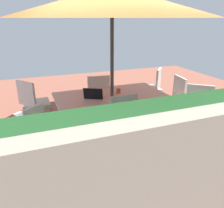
{
  "coord_description": "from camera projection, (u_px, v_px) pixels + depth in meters",
  "views": [
    {
      "loc": [
        1.34,
        3.5,
        2.03
      ],
      "look_at": [
        0.0,
        0.0,
        0.6
      ],
      "focal_mm": 36.26,
      "sensor_mm": 36.0,
      "label": 1
    }
  ],
  "objects": [
    {
      "name": "dining_table",
      "position": [
        112.0,
        99.0,
        3.98
      ],
      "size": [
        1.93,
        1.18,
        0.75
      ],
      "color": "silver",
      "rests_on": "ground_plane"
    },
    {
      "name": "chair_southeast",
      "position": [
        34.0,
        102.0,
        4.25
      ],
      "size": [
        0.58,
        0.58,
        0.98
      ],
      "rotation": [
        0.0,
        0.0,
        5.37
      ],
      "color": "silver",
      "rests_on": "ground_plane"
    },
    {
      "name": "laptop",
      "position": [
        94.0,
        96.0,
        3.8
      ],
      "size": [
        0.4,
        0.37,
        0.21
      ],
      "rotation": [
        0.0,
        0.0,
        -0.49
      ],
      "color": "#B7B7BC",
      "rests_on": "dining_table"
    },
    {
      "name": "chair_southwest",
      "position": [
        151.0,
        87.0,
        5.16
      ],
      "size": [
        0.59,
        0.58,
        0.98
      ],
      "rotation": [
        0.0,
        0.0,
        0.85
      ],
      "color": "silver",
      "rests_on": "ground_plane"
    },
    {
      "name": "chair_south",
      "position": [
        98.0,
        95.0,
        4.64
      ],
      "size": [
        0.47,
        0.48,
        0.98
      ],
      "rotation": [
        0.0,
        0.0,
        -0.1
      ],
      "color": "silver",
      "rests_on": "ground_plane"
    },
    {
      "name": "patio_umbrella",
      "position": [
        112.0,
        3.0,
        3.43
      ],
      "size": [
        3.2,
        3.2,
        2.48
      ],
      "color": "#4C4C4C",
      "rests_on": "ground_plane"
    },
    {
      "name": "chair_west",
      "position": [
        172.0,
        99.0,
        4.41
      ],
      "size": [
        0.49,
        0.48,
        0.98
      ],
      "rotation": [
        0.0,
        0.0,
        1.43
      ],
      "color": "silver",
      "rests_on": "ground_plane"
    },
    {
      "name": "cup",
      "position": [
        118.0,
        91.0,
        4.1
      ],
      "size": [
        0.07,
        0.07,
        0.09
      ],
      "primitive_type": "cylinder",
      "color": "#CC4C33",
      "rests_on": "dining_table"
    },
    {
      "name": "ground_plane",
      "position": [
        112.0,
        134.0,
        4.23
      ],
      "size": [
        10.0,
        10.0,
        0.02
      ],
      "primitive_type": "cube",
      "color": "#935442"
    },
    {
      "name": "chair_north",
      "position": [
        128.0,
        126.0,
        3.31
      ],
      "size": [
        0.47,
        0.48,
        0.98
      ],
      "rotation": [
        0.0,
        0.0,
        3.22
      ],
      "color": "silver",
      "rests_on": "ground_plane"
    },
    {
      "name": "chair_northwest",
      "position": [
        198.0,
        112.0,
        3.8
      ],
      "size": [
        0.58,
        0.59,
        0.98
      ],
      "rotation": [
        0.0,
        0.0,
        2.44
      ],
      "color": "silver",
      "rests_on": "ground_plane"
    },
    {
      "name": "chair_northeast",
      "position": [
        41.0,
        141.0,
        2.89
      ],
      "size": [
        0.58,
        0.58,
        0.98
      ],
      "rotation": [
        0.0,
        0.0,
        3.83
      ],
      "color": "silver",
      "rests_on": "ground_plane"
    },
    {
      "name": "hedge_row",
      "position": [
        189.0,
        173.0,
        2.19
      ],
      "size": [
        6.3,
        0.99,
        1.25
      ],
      "primitive_type": "cube",
      "color": "#1E4C23",
      "rests_on": "ground_plane"
    }
  ]
}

